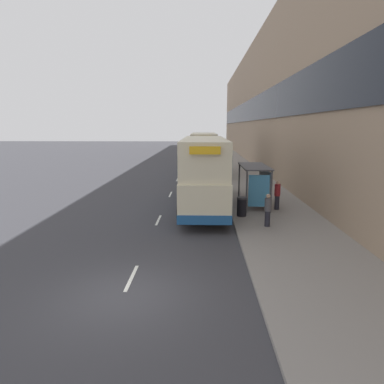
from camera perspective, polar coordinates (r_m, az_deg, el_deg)
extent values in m
plane|color=#38383D|center=(10.88, -11.43, -16.69)|extent=(220.00, 220.00, 0.00)
cube|color=gray|center=(48.32, 6.60, 4.92)|extent=(5.00, 93.00, 0.14)
cube|color=#9E846B|center=(48.67, 11.66, 14.21)|extent=(3.00, 93.00, 16.07)
cube|color=black|center=(48.39, 9.77, 13.34)|extent=(0.12, 89.28, 2.89)
cube|color=silver|center=(11.99, -10.04, -13.90)|extent=(0.12, 2.00, 0.01)
cube|color=silver|center=(18.70, -5.61, -4.68)|extent=(0.12, 2.00, 0.01)
cube|color=silver|center=(25.68, -3.61, -0.38)|extent=(0.12, 2.00, 0.01)
cube|color=silver|center=(32.77, -2.47, 2.07)|extent=(0.12, 2.00, 0.01)
cube|color=silver|center=(39.90, -1.73, 3.65)|extent=(0.12, 2.00, 0.01)
cube|color=silver|center=(47.05, -1.22, 4.75)|extent=(0.12, 2.00, 0.01)
cube|color=silver|center=(54.22, -0.84, 5.56)|extent=(0.12, 2.00, 0.01)
cube|color=silver|center=(61.40, -0.55, 6.18)|extent=(0.12, 2.00, 0.01)
cube|color=#4C4C51|center=(21.59, 10.36, 4.25)|extent=(1.60, 4.20, 0.08)
cylinder|color=#4C4C51|center=(19.71, 9.09, 0.03)|extent=(0.10, 0.10, 2.40)
cylinder|color=#4C4C51|center=(23.63, 7.86, 1.84)|extent=(0.10, 0.10, 2.40)
cylinder|color=#4C4C51|center=(19.94, 13.08, 0.00)|extent=(0.10, 0.10, 2.40)
cylinder|color=#4C4C51|center=(23.82, 11.21, 1.81)|extent=(0.10, 0.10, 2.40)
cube|color=#99A8B2|center=(21.85, 11.99, 1.30)|extent=(0.04, 3.68, 1.92)
cube|color=#3F8CBF|center=(19.86, 11.07, 0.18)|extent=(1.19, 0.10, 1.82)
cube|color=maroon|center=(21.94, 10.81, -0.93)|extent=(0.36, 2.80, 0.08)
cube|color=beige|center=(21.28, 1.99, 1.18)|extent=(2.55, 11.29, 1.85)
cube|color=beige|center=(21.05, 2.03, 6.29)|extent=(2.50, 10.95, 1.95)
cube|color=#1E518C|center=(21.41, 1.98, -0.66)|extent=(2.58, 11.35, 0.45)
cube|color=#2D3847|center=(21.22, 2.00, 2.17)|extent=(2.58, 10.62, 0.81)
cube|color=#2D3847|center=(21.06, 2.03, 6.03)|extent=(2.55, 10.62, 0.94)
cube|color=yellow|center=(15.39, 2.17, 6.95)|extent=(1.40, 0.08, 0.36)
cylinder|color=black|center=(25.25, -0.96, 0.59)|extent=(0.30, 1.00, 1.00)
cylinder|color=black|center=(25.26, 4.82, 0.56)|extent=(0.30, 1.00, 1.00)
cylinder|color=black|center=(18.08, -2.02, -3.55)|extent=(0.30, 1.00, 1.00)
cylinder|color=black|center=(18.10, 6.08, -3.59)|extent=(0.30, 1.00, 1.00)
cube|color=beige|center=(36.67, 1.94, 5.25)|extent=(2.55, 10.80, 1.85)
cube|color=beige|center=(36.53, 1.96, 8.22)|extent=(2.50, 10.48, 1.95)
cube|color=#1E518C|center=(36.74, 1.93, 4.16)|extent=(2.58, 10.86, 0.45)
cube|color=#2D3847|center=(36.63, 1.94, 5.82)|extent=(2.58, 10.16, 0.81)
cube|color=#2D3847|center=(36.54, 1.96, 8.06)|extent=(2.55, 10.16, 0.94)
cube|color=yellow|center=(31.13, 2.01, 8.91)|extent=(1.40, 0.08, 0.36)
cylinder|color=black|center=(40.43, 0.09, 4.46)|extent=(0.30, 1.00, 1.00)
cylinder|color=black|center=(40.44, 3.72, 4.44)|extent=(0.30, 1.00, 1.00)
cylinder|color=black|center=(33.46, -0.23, 3.12)|extent=(0.30, 1.00, 1.00)
cylinder|color=black|center=(33.48, 4.14, 3.10)|extent=(0.30, 1.00, 1.00)
cube|color=navy|center=(79.89, 1.45, 7.74)|extent=(1.81, 4.47, 0.77)
cube|color=#2D3847|center=(79.63, 1.46, 8.24)|extent=(1.59, 2.14, 0.63)
cylinder|color=black|center=(81.30, 0.81, 7.53)|extent=(0.20, 0.60, 0.60)
cylinder|color=black|center=(81.29, 2.10, 7.52)|extent=(0.20, 0.60, 0.60)
cylinder|color=black|center=(78.54, 0.78, 7.41)|extent=(0.20, 0.60, 0.60)
cylinder|color=black|center=(78.53, 2.11, 7.40)|extent=(0.20, 0.60, 0.60)
cylinder|color=#23232D|center=(20.95, 13.96, -1.72)|extent=(0.28, 0.28, 0.83)
cylinder|color=maroon|center=(20.80, 14.06, 0.32)|extent=(0.34, 0.34, 0.69)
sphere|color=tan|center=(20.72, 14.12, 1.56)|extent=(0.22, 0.22, 0.22)
cylinder|color=#23232D|center=(17.31, 12.45, -4.36)|extent=(0.27, 0.27, 0.78)
cylinder|color=#4C4C51|center=(17.14, 12.54, -2.06)|extent=(0.32, 0.32, 0.65)
sphere|color=tan|center=(17.05, 12.60, -0.66)|extent=(0.21, 0.21, 0.21)
cylinder|color=black|center=(19.03, 8.29, -2.57)|extent=(0.52, 0.52, 0.95)
cylinder|color=#2D2D33|center=(18.92, 8.33, -1.02)|extent=(0.55, 0.55, 0.10)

